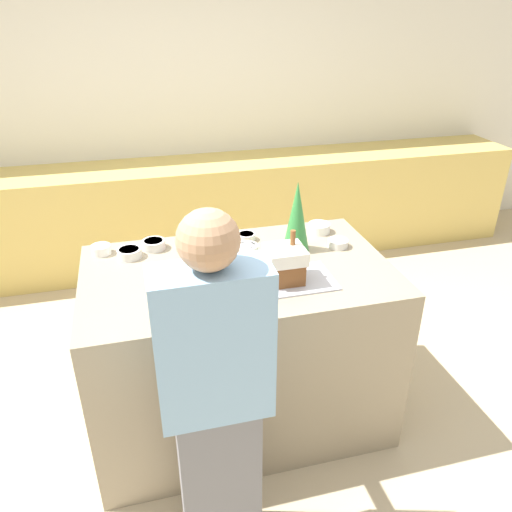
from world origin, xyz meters
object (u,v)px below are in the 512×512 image
at_px(candy_bowl_far_right, 338,243).
at_px(person, 216,398).
at_px(decorative_tree, 297,217).
at_px(candy_bowl_behind_tray, 247,236).
at_px(cookbook, 206,245).
at_px(mug, 211,299).
at_px(gingerbread_house, 285,263).
at_px(candy_bowl_near_tray_right, 129,253).
at_px(baking_tray, 284,281).
at_px(candy_bowl_far_left, 246,249).
at_px(candy_bowl_beside_tree, 154,244).
at_px(candy_bowl_front_corner, 319,227).
at_px(candy_bowl_near_tray_left, 101,249).

xyz_separation_m(candy_bowl_far_right, person, (-0.82, -0.82, -0.16)).
bearing_deg(decorative_tree, candy_bowl_behind_tray, 140.85).
height_order(decorative_tree, candy_bowl_behind_tray, decorative_tree).
bearing_deg(cookbook, mug, -97.18).
relative_size(candy_bowl_behind_tray, cookbook, 0.43).
relative_size(gingerbread_house, decorative_tree, 0.63).
bearing_deg(candy_bowl_far_right, candy_bowl_near_tray_right, 171.85).
bearing_deg(baking_tray, candy_bowl_far_left, 107.79).
bearing_deg(candy_bowl_behind_tray, decorative_tree, -39.15).
bearing_deg(person, decorative_tree, 54.97).
bearing_deg(cookbook, candy_bowl_beside_tree, 169.54).
height_order(baking_tray, candy_bowl_far_right, candy_bowl_far_right).
relative_size(candy_bowl_near_tray_right, cookbook, 0.54).
bearing_deg(candy_bowl_front_corner, gingerbread_house, -126.29).
xyz_separation_m(candy_bowl_front_corner, mug, (-0.73, -0.61, 0.01)).
height_order(baking_tray, decorative_tree, decorative_tree).
bearing_deg(candy_bowl_front_corner, candy_bowl_near_tray_left, 178.71).
distance_m(baking_tray, candy_bowl_front_corner, 0.61).
relative_size(baking_tray, candy_bowl_front_corner, 3.72).
height_order(cookbook, mug, mug).
height_order(gingerbread_house, candy_bowl_front_corner, gingerbread_house).
distance_m(candy_bowl_far_left, mug, 0.52).
bearing_deg(cookbook, candy_bowl_far_left, -34.10).
bearing_deg(candy_bowl_beside_tree, person, -82.49).
bearing_deg(candy_bowl_near_tray_left, candy_bowl_far_right, -10.67).
height_order(decorative_tree, candy_bowl_far_right, decorative_tree).
height_order(baking_tray, candy_bowl_front_corner, candy_bowl_front_corner).
height_order(candy_bowl_beside_tree, candy_bowl_behind_tray, candy_bowl_beside_tree).
xyz_separation_m(candy_bowl_front_corner, person, (-0.79, -1.02, -0.17)).
distance_m(candy_bowl_front_corner, candy_bowl_behind_tray, 0.43).
relative_size(decorative_tree, candy_bowl_far_right, 3.48).
xyz_separation_m(candy_bowl_near_tray_left, candy_bowl_behind_tray, (0.77, -0.03, -0.01)).
xyz_separation_m(candy_bowl_near_tray_left, cookbook, (0.54, -0.06, -0.02)).
bearing_deg(person, candy_bowl_far_left, 69.25).
height_order(baking_tray, candy_bowl_far_left, candy_bowl_far_left).
height_order(candy_bowl_far_left, cookbook, candy_bowl_far_left).
height_order(gingerbread_house, candy_bowl_far_left, gingerbread_house).
bearing_deg(candy_bowl_near_tray_right, candy_bowl_near_tray_left, 151.81).
height_order(candy_bowl_near_tray_right, cookbook, candy_bowl_near_tray_right).
height_order(baking_tray, candy_bowl_behind_tray, candy_bowl_behind_tray).
xyz_separation_m(baking_tray, person, (-0.43, -0.53, -0.14)).
xyz_separation_m(candy_bowl_beside_tree, candy_bowl_behind_tray, (0.50, -0.02, -0.01)).
height_order(baking_tray, gingerbread_house, gingerbread_house).
bearing_deg(candy_bowl_behind_tray, person, -109.67).
height_order(candy_bowl_far_left, candy_bowl_behind_tray, candy_bowl_far_left).
relative_size(baking_tray, candy_bowl_near_tray_left, 4.68).
bearing_deg(baking_tray, candy_bowl_behind_tray, 97.62).
bearing_deg(candy_bowl_far_left, gingerbread_house, -72.14).
distance_m(gingerbread_house, person, 0.73).
distance_m(candy_bowl_far_right, mug, 0.86).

